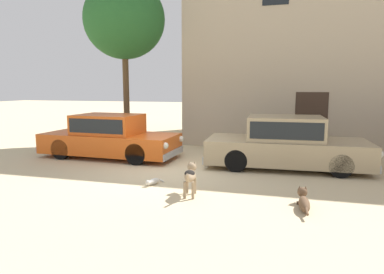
% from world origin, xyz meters
% --- Properties ---
extents(ground_plane, '(80.00, 80.00, 0.00)m').
position_xyz_m(ground_plane, '(0.00, 0.00, 0.00)').
color(ground_plane, '#CCB78E').
extents(parked_sedan_nearest, '(4.59, 1.88, 1.40)m').
position_xyz_m(parked_sedan_nearest, '(-2.37, 1.04, 0.69)').
color(parked_sedan_nearest, '#D15619').
rests_on(parked_sedan_nearest, ground_plane).
extents(parked_sedan_second, '(4.61, 1.94, 1.47)m').
position_xyz_m(parked_sedan_second, '(3.17, 1.02, 0.72)').
color(parked_sedan_second, tan).
rests_on(parked_sedan_second, ground_plane).
extents(apartment_block, '(13.66, 6.37, 8.37)m').
position_xyz_m(apartment_block, '(6.07, 7.04, 4.18)').
color(apartment_block, tan).
rests_on(apartment_block, ground_plane).
extents(stray_dog_spotted, '(0.31, 0.95, 0.68)m').
position_xyz_m(stray_dog_spotted, '(1.23, -2.09, 0.44)').
color(stray_dog_spotted, '#997F60').
rests_on(stray_dog_spotted, ground_plane).
extents(stray_dog_tan, '(0.24, 1.09, 0.35)m').
position_xyz_m(stray_dog_tan, '(3.51, -2.29, 0.14)').
color(stray_dog_tan, brown).
rests_on(stray_dog_tan, ground_plane).
extents(stray_cat, '(0.32, 0.62, 0.16)m').
position_xyz_m(stray_cat, '(0.17, -1.57, 0.07)').
color(stray_cat, beige).
rests_on(stray_cat, ground_plane).
extents(acacia_tree_left, '(3.15, 2.83, 6.33)m').
position_xyz_m(acacia_tree_left, '(-2.94, 3.51, 4.81)').
color(acacia_tree_left, brown).
rests_on(acacia_tree_left, ground_plane).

